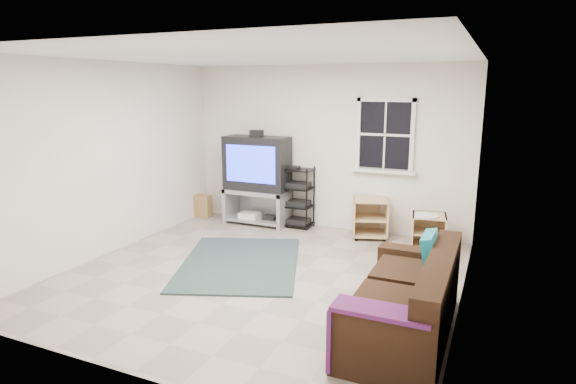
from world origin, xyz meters
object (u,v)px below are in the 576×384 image
at_px(side_table_left, 370,216).
at_px(sofa, 407,304).
at_px(av_rack, 297,201).
at_px(side_table_right, 428,229).
at_px(tv_unit, 257,173).

relative_size(side_table_left, sofa, 0.34).
bearing_deg(av_rack, side_table_right, -7.33).
xyz_separation_m(av_rack, side_table_right, (2.13, -0.27, -0.14)).
relative_size(av_rack, side_table_right, 1.89).
xyz_separation_m(side_table_left, side_table_right, (0.91, -0.24, -0.03)).
height_order(side_table_left, sofa, sofa).
bearing_deg(side_table_right, sofa, -86.18).
distance_m(tv_unit, side_table_right, 2.87).
height_order(tv_unit, av_rack, tv_unit).
bearing_deg(side_table_left, tv_unit, -178.45).
xyz_separation_m(tv_unit, side_table_left, (1.91, 0.05, -0.54)).
xyz_separation_m(tv_unit, av_rack, (0.68, 0.09, -0.43)).
height_order(av_rack, side_table_right, av_rack).
height_order(tv_unit, side_table_left, tv_unit).
distance_m(tv_unit, sofa, 4.11).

